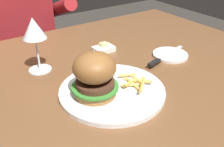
{
  "coord_description": "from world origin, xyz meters",
  "views": [
    {
      "loc": [
        -0.4,
        -0.61,
        1.15
      ],
      "look_at": [
        -0.04,
        -0.09,
        0.78
      ],
      "focal_mm": 40.0,
      "sensor_mm": 36.0,
      "label": 1
    }
  ],
  "objects_px": {
    "burger_sandwich": "(95,75)",
    "butter_dish": "(104,49)",
    "bread_plate": "(170,55)",
    "table_knife": "(163,57)",
    "main_plate": "(112,91)",
    "wine_glass": "(34,31)",
    "diner_person": "(21,49)"
  },
  "relations": [
    {
      "from": "wine_glass",
      "to": "butter_dish",
      "type": "xyz_separation_m",
      "value": [
        0.26,
        0.01,
        -0.13
      ]
    },
    {
      "from": "burger_sandwich",
      "to": "bread_plate",
      "type": "height_order",
      "value": "burger_sandwich"
    },
    {
      "from": "wine_glass",
      "to": "butter_dish",
      "type": "distance_m",
      "value": 0.29
    },
    {
      "from": "main_plate",
      "to": "wine_glass",
      "type": "bearing_deg",
      "value": 116.38
    },
    {
      "from": "wine_glass",
      "to": "burger_sandwich",
      "type": "bearing_deg",
      "value": -74.03
    },
    {
      "from": "bread_plate",
      "to": "wine_glass",
      "type": "bearing_deg",
      "value": 159.0
    },
    {
      "from": "burger_sandwich",
      "to": "bread_plate",
      "type": "relative_size",
      "value": 1.03
    },
    {
      "from": "bread_plate",
      "to": "butter_dish",
      "type": "height_order",
      "value": "butter_dish"
    },
    {
      "from": "main_plate",
      "to": "burger_sandwich",
      "type": "height_order",
      "value": "burger_sandwich"
    },
    {
      "from": "main_plate",
      "to": "wine_glass",
      "type": "distance_m",
      "value": 0.31
    },
    {
      "from": "burger_sandwich",
      "to": "table_knife",
      "type": "bearing_deg",
      "value": 11.11
    },
    {
      "from": "bread_plate",
      "to": "table_knife",
      "type": "height_order",
      "value": "table_knife"
    },
    {
      "from": "bread_plate",
      "to": "butter_dish",
      "type": "relative_size",
      "value": 1.64
    },
    {
      "from": "table_knife",
      "to": "diner_person",
      "type": "distance_m",
      "value": 0.88
    },
    {
      "from": "main_plate",
      "to": "table_knife",
      "type": "bearing_deg",
      "value": 14.05
    },
    {
      "from": "burger_sandwich",
      "to": "bread_plate",
      "type": "bearing_deg",
      "value": 11.49
    },
    {
      "from": "burger_sandwich",
      "to": "table_knife",
      "type": "distance_m",
      "value": 0.33
    },
    {
      "from": "burger_sandwich",
      "to": "butter_dish",
      "type": "distance_m",
      "value": 0.32
    },
    {
      "from": "main_plate",
      "to": "bread_plate",
      "type": "bearing_deg",
      "value": 14.04
    },
    {
      "from": "bread_plate",
      "to": "diner_person",
      "type": "distance_m",
      "value": 0.88
    },
    {
      "from": "main_plate",
      "to": "bread_plate",
      "type": "height_order",
      "value": "main_plate"
    },
    {
      "from": "main_plate",
      "to": "butter_dish",
      "type": "relative_size",
      "value": 3.82
    },
    {
      "from": "wine_glass",
      "to": "bread_plate",
      "type": "relative_size",
      "value": 1.39
    },
    {
      "from": "burger_sandwich",
      "to": "butter_dish",
      "type": "relative_size",
      "value": 1.69
    },
    {
      "from": "main_plate",
      "to": "wine_glass",
      "type": "xyz_separation_m",
      "value": [
        -0.12,
        0.25,
        0.13
      ]
    },
    {
      "from": "burger_sandwich",
      "to": "wine_glass",
      "type": "height_order",
      "value": "wine_glass"
    },
    {
      "from": "butter_dish",
      "to": "burger_sandwich",
      "type": "bearing_deg",
      "value": -126.73
    },
    {
      "from": "main_plate",
      "to": "burger_sandwich",
      "type": "bearing_deg",
      "value": 175.72
    },
    {
      "from": "bread_plate",
      "to": "diner_person",
      "type": "bearing_deg",
      "value": 113.87
    },
    {
      "from": "wine_glass",
      "to": "diner_person",
      "type": "bearing_deg",
      "value": 81.6
    },
    {
      "from": "table_knife",
      "to": "burger_sandwich",
      "type": "bearing_deg",
      "value": -168.89
    },
    {
      "from": "butter_dish",
      "to": "diner_person",
      "type": "height_order",
      "value": "diner_person"
    }
  ]
}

